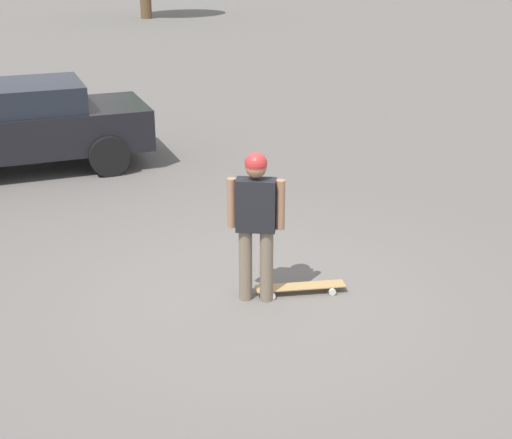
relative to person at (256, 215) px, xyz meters
The scene contains 4 objects.
ground_plane 0.99m from the person, ahead, with size 220.00×220.00×0.00m, color slate.
person is the anchor object (origin of this frame).
skateboard 1.05m from the person, 104.36° to the left, with size 0.33×1.01×0.09m.
car_parked_near 6.12m from the person, 141.50° to the right, with size 3.03×4.51×1.47m.
Camera 1 is at (6.94, -0.17, 3.71)m, focal length 50.00 mm.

